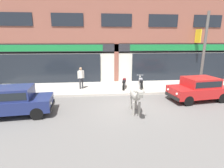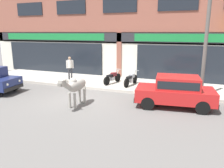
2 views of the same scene
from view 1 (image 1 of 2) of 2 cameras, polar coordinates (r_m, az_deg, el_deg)
The scene contains 10 objects.
ground_plane at distance 9.91m, azimuth 5.52°, elevation -7.67°, with size 90.00×90.00×0.00m, color #605E5B.
sidewalk at distance 13.65m, azimuth 2.31°, elevation -1.13°, with size 19.00×3.65×0.16m, color #B7AFA3.
shop_building at distance 15.25m, azimuth 1.36°, elevation 15.90°, with size 23.00×1.40×8.73m.
cow at distance 8.90m, azimuth 7.71°, elevation -3.42°, with size 0.58×2.15×1.61m.
car_0 at distance 9.89m, azimuth -29.48°, elevation -4.54°, with size 3.72×1.92×1.46m.
car_1 at distance 12.04m, azimuth 26.48°, elevation -1.10°, with size 3.74×2.01×1.46m.
motorcycle_0 at distance 13.17m, azimuth 4.00°, elevation 0.37°, with size 0.69×1.78×0.88m.
motorcycle_1 at distance 13.38m, azimuth 9.36°, elevation 0.43°, with size 0.57×1.81×0.88m.
pedestrian at distance 12.99m, azimuth -10.12°, elevation 2.69°, with size 0.46×0.32×1.60m.
utility_pole at distance 13.77m, azimuth 27.79°, elevation 9.10°, with size 0.18×0.18×5.37m, color #595651.
Camera 1 is at (-1.84, -9.02, 3.67)m, focal length 28.00 mm.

